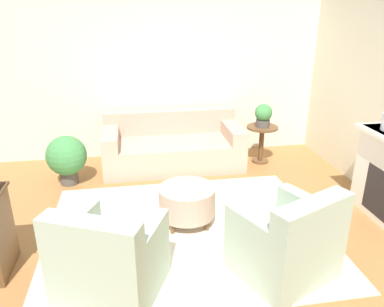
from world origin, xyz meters
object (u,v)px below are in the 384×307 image
object	(u,v)px
couch	(173,147)
potted_plant_on_side_table	(263,115)
armchair_right	(287,244)
side_table	(262,138)
armchair_left	(108,262)
potted_plant_floor	(67,157)
ottoman_table	(187,201)

from	to	relation	value
couch	potted_plant_on_side_table	distance (m)	1.54
armchair_right	side_table	xyz separation A→B (m)	(0.70, 2.75, 0.06)
armchair_left	side_table	world-z (taller)	armchair_left
side_table	potted_plant_floor	bearing A→B (deg)	-173.67
potted_plant_floor	side_table	bearing A→B (deg)	6.33
armchair_left	potted_plant_on_side_table	world-z (taller)	potted_plant_on_side_table
side_table	couch	bearing A→B (deg)	175.78
potted_plant_on_side_table	potted_plant_floor	distance (m)	3.07
armchair_left	ottoman_table	size ratio (longest dim) A/B	1.62
couch	potted_plant_on_side_table	bearing A→B (deg)	-4.22
ottoman_table	armchair_right	bearing A→B (deg)	-53.73
couch	ottoman_table	xyz separation A→B (m)	(-0.04, -1.79, -0.00)
ottoman_table	side_table	distance (m)	2.25
couch	ottoman_table	bearing A→B (deg)	-91.25
ottoman_table	potted_plant_floor	bearing A→B (deg)	138.78
armchair_right	armchair_left	bearing A→B (deg)	180.00
armchair_left	armchair_right	world-z (taller)	same
armchair_left	couch	bearing A→B (deg)	72.65
couch	potted_plant_on_side_table	world-z (taller)	potted_plant_on_side_table
armchair_right	ottoman_table	world-z (taller)	armchair_right
ottoman_table	side_table	bearing A→B (deg)	48.44
armchair_left	potted_plant_on_side_table	size ratio (longest dim) A/B	2.91
armchair_left	ottoman_table	bearing A→B (deg)	51.43
side_table	armchair_left	bearing A→B (deg)	-130.42
ottoman_table	potted_plant_floor	size ratio (longest dim) A/B	0.92
ottoman_table	couch	bearing A→B (deg)	88.75
armchair_right	ottoman_table	xyz separation A→B (m)	(-0.79, 1.07, -0.06)
armchair_left	side_table	size ratio (longest dim) A/B	1.76
armchair_right	side_table	distance (m)	2.84
potted_plant_on_side_table	potted_plant_floor	xyz separation A→B (m)	(-3.03, -0.34, -0.39)
couch	potted_plant_on_side_table	xyz separation A→B (m)	(1.45, -0.11, 0.51)
ottoman_table	potted_plant_on_side_table	xyz separation A→B (m)	(1.49, 1.68, 0.51)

